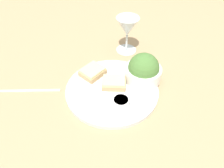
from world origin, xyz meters
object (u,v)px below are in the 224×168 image
salad_bowl (143,70)px  wine_glass (127,28)px  sauce_ramekin (121,103)px  fork (30,90)px  cheese_toast_near (93,72)px  cheese_toast_far (114,83)px

salad_bowl → wine_glass: bearing=84.6°
sauce_ramekin → salad_bowl: bearing=39.2°
wine_glass → sauce_ramekin: bearing=-114.5°
sauce_ramekin → fork: size_ratio=0.28×
cheese_toast_near → wine_glass: bearing=34.6°
sauce_ramekin → fork: (-0.25, 0.17, -0.03)m
sauce_ramekin → wine_glass: size_ratio=0.37×
cheese_toast_near → wine_glass: (0.17, 0.12, 0.07)m
cheese_toast_near → wine_glass: wine_glass is taller
sauce_ramekin → cheese_toast_far: sauce_ramekin is taller
sauce_ramekin → cheese_toast_near: size_ratio=0.53×
wine_glass → cheese_toast_near: bearing=-145.4°
cheese_toast_near → wine_glass: 0.22m
cheese_toast_far → sauce_ramekin: bearing=-96.6°
sauce_ramekin → fork: 0.31m
cheese_toast_near → wine_glass: size_ratio=0.70×
cheese_toast_far → fork: cheese_toast_far is taller
cheese_toast_far → salad_bowl: bearing=-0.5°
cheese_toast_near → cheese_toast_far: bearing=-55.7°
wine_glass → fork: (-0.38, -0.11, -0.10)m
salad_bowl → cheese_toast_near: bearing=153.4°
salad_bowl → sauce_ramekin: 0.14m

